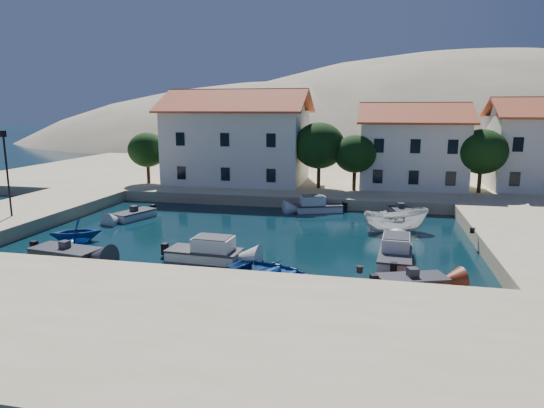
{
  "coord_description": "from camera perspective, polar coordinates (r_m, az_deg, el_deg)",
  "views": [
    {
      "loc": [
        8.62,
        -21.85,
        8.79
      ],
      "look_at": [
        1.31,
        11.61,
        2.0
      ],
      "focal_mm": 32.0,
      "sensor_mm": 36.0,
      "label": 1
    }
  ],
  "objects": [
    {
      "name": "building_left",
      "position": [
        52.03,
        -4.06,
        8.04
      ],
      "size": [
        14.7,
        9.45,
        9.7
      ],
      "color": "white",
      "rests_on": "quay_north"
    },
    {
      "name": "quay_north",
      "position": [
        60.79,
        5.96,
        3.31
      ],
      "size": [
        80.0,
        36.0,
        1.0
      ],
      "primitive_type": "cube",
      "color": "tan",
      "rests_on": "ground"
    },
    {
      "name": "motorboat_red_se",
      "position": [
        25.31,
        16.17,
        -8.86
      ],
      "size": [
        3.69,
        2.58,
        1.25
      ],
      "rotation": [
        0.0,
        0.0,
        0.35
      ],
      "color": "maroon",
      "rests_on": "ground"
    },
    {
      "name": "bollards",
      "position": [
        27.46,
        -0.42,
        -4.95
      ],
      "size": [
        29.36,
        9.56,
        0.3
      ],
      "color": "black",
      "rests_on": "ground"
    },
    {
      "name": "trees",
      "position": [
        47.65,
        7.38,
        6.36
      ],
      "size": [
        37.3,
        5.3,
        6.45
      ],
      "color": "#382314",
      "rests_on": "quay_north"
    },
    {
      "name": "quay_south",
      "position": [
        19.86,
        -15.15,
        -13.88
      ],
      "size": [
        52.0,
        12.0,
        1.0
      ],
      "primitive_type": "cube",
      "color": "tan",
      "rests_on": "ground"
    },
    {
      "name": "motorboat_grey_sw",
      "position": [
        31.53,
        -23.13,
        -5.35
      ],
      "size": [
        4.37,
        2.43,
        1.25
      ],
      "rotation": [
        0.0,
        0.0,
        -0.15
      ],
      "color": "#303035",
      "rests_on": "ground"
    },
    {
      "name": "motorboat_white_west",
      "position": [
        40.76,
        -15.89,
        -1.25
      ],
      "size": [
        2.65,
        3.89,
        1.25
      ],
      "rotation": [
        0.0,
        0.0,
        -1.9
      ],
      "color": "silver",
      "rests_on": "ground"
    },
    {
      "name": "cabin_cruiser_north",
      "position": [
        41.97,
        5.51,
        -0.27
      ],
      "size": [
        4.28,
        2.89,
        1.6
      ],
      "rotation": [
        0.0,
        0.0,
        3.48
      ],
      "color": "silver",
      "rests_on": "ground"
    },
    {
      "name": "building_mid",
      "position": [
        51.09,
        16.2,
        6.77
      ],
      "size": [
        10.5,
        8.4,
        8.3
      ],
      "color": "white",
      "rests_on": "quay_north"
    },
    {
      "name": "cabin_cruiser_east",
      "position": [
        29.15,
        14.31,
        -5.72
      ],
      "size": [
        2.14,
        4.7,
        1.6
      ],
      "rotation": [
        0.0,
        0.0,
        1.51
      ],
      "color": "silver",
      "rests_on": "ground"
    },
    {
      "name": "boat_east",
      "position": [
        36.34,
        14.31,
        -3.14
      ],
      "size": [
        5.1,
        3.08,
        1.85
      ],
      "primitive_type": "imported",
      "rotation": [
        0.0,
        0.0,
        1.86
      ],
      "color": "silver",
      "rests_on": "ground"
    },
    {
      "name": "hills",
      "position": [
        149.48,
        16.64,
        -1.7
      ],
      "size": [
        254.0,
        176.0,
        99.0
      ],
      "color": "gray",
      "rests_on": "ground"
    },
    {
      "name": "lamppost",
      "position": [
        39.87,
        -28.78,
        4.02
      ],
      "size": [
        0.35,
        0.25,
        6.22
      ],
      "color": "black",
      "rests_on": "quay_west"
    },
    {
      "name": "ground",
      "position": [
        25.08,
        -8.74,
        -9.44
      ],
      "size": [
        400.0,
        400.0,
        0.0
      ],
      "primitive_type": "plane",
      "color": "black",
      "rests_on": "ground"
    },
    {
      "name": "motorboat_white_ne",
      "position": [
        41.78,
        14.9,
        -0.9
      ],
      "size": [
        2.16,
        3.4,
        1.25
      ],
      "rotation": [
        0.0,
        0.0,
        1.8
      ],
      "color": "silver",
      "rests_on": "ground"
    },
    {
      "name": "cabin_cruiser_south",
      "position": [
        28.93,
        -8.0,
        -5.6
      ],
      "size": [
        4.46,
        2.11,
        1.6
      ],
      "rotation": [
        0.0,
        0.0,
        -0.06
      ],
      "color": "silver",
      "rests_on": "ground"
    },
    {
      "name": "rowboat_south",
      "position": [
        25.46,
        0.06,
        -8.98
      ],
      "size": [
        6.09,
        5.3,
        1.06
      ],
      "primitive_type": "imported",
      "rotation": [
        0.0,
        0.0,
        1.18
      ],
      "color": "#1B4A95",
      "rests_on": "ground"
    },
    {
      "name": "rowboat_west",
      "position": [
        35.1,
        -22.0,
        -4.13
      ],
      "size": [
        4.19,
        4.02,
        1.7
      ],
      "primitive_type": "imported",
      "rotation": [
        0.0,
        0.0,
        -1.06
      ],
      "color": "#1B4A95",
      "rests_on": "ground"
    },
    {
      "name": "building_right",
      "position": [
        54.19,
        28.98,
        6.31
      ],
      "size": [
        9.45,
        8.4,
        8.8
      ],
      "color": "white",
      "rests_on": "quay_north"
    },
    {
      "name": "quay_west",
      "position": [
        42.97,
        -28.03,
        -1.25
      ],
      "size": [
        8.0,
        20.0,
        1.0
      ],
      "primitive_type": "cube",
      "color": "tan",
      "rests_on": "ground"
    }
  ]
}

